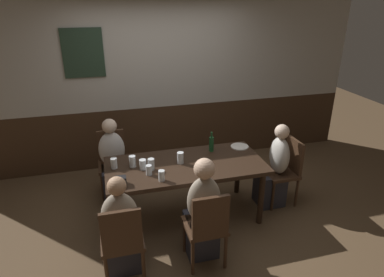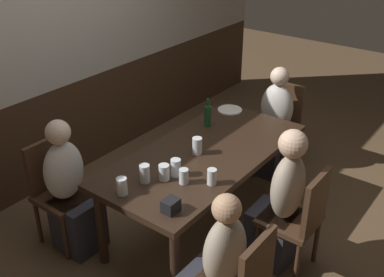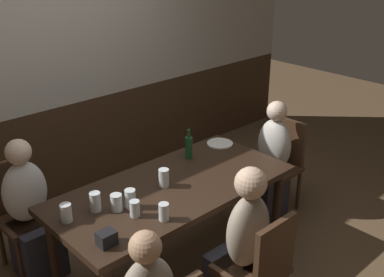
{
  "view_description": "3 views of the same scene",
  "coord_description": "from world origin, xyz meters",
  "px_view_note": "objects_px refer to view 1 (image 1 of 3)",
  "views": [
    {
      "loc": [
        -0.85,
        -3.43,
        2.58
      ],
      "look_at": [
        0.06,
        -0.09,
        1.09
      ],
      "focal_mm": 31.51,
      "sensor_mm": 36.0,
      "label": 1
    },
    {
      "loc": [
        -2.63,
        -1.87,
        2.57
      ],
      "look_at": [
        -0.22,
        -0.04,
        0.97
      ],
      "focal_mm": 43.19,
      "sensor_mm": 36.0,
      "label": 2
    },
    {
      "loc": [
        -1.99,
        -2.34,
        2.46
      ],
      "look_at": [
        0.14,
        -0.06,
        1.1
      ],
      "focal_mm": 43.84,
      "sensor_mm": 36.0,
      "label": 3
    }
  ],
  "objects_px": {
    "person_head_east": "(274,172)",
    "pint_glass_amber": "(143,165)",
    "pint_glass_pale": "(180,158)",
    "chair_mid_near": "(207,225)",
    "person_left_far": "(113,166)",
    "chair_left_far": "(113,159)",
    "condiment_caddy": "(121,181)",
    "plate_white_large": "(240,147)",
    "chair_head_east": "(286,168)",
    "pint_glass_stout": "(114,164)",
    "chair_left_near": "(122,239)",
    "person_left_near": "(121,232)",
    "tumbler_water": "(149,171)",
    "dining_table": "(186,170)",
    "beer_bottle_green": "(211,144)",
    "person_mid_near": "(202,215)",
    "tumbler_short": "(151,165)",
    "highball_clear": "(132,162)",
    "beer_glass_half": "(162,176)"
  },
  "relations": [
    {
      "from": "pint_glass_amber",
      "to": "plate_white_large",
      "type": "relative_size",
      "value": 0.51
    },
    {
      "from": "person_left_far",
      "to": "pint_glass_pale",
      "type": "xyz_separation_m",
      "value": [
        0.77,
        -0.66,
        0.33
      ]
    },
    {
      "from": "chair_left_far",
      "to": "pint_glass_amber",
      "type": "relative_size",
      "value": 7.4
    },
    {
      "from": "chair_mid_near",
      "to": "plate_white_large",
      "type": "bearing_deg",
      "value": 54.83
    },
    {
      "from": "person_head_east",
      "to": "beer_bottle_green",
      "type": "xyz_separation_m",
      "value": [
        -0.78,
        0.26,
        0.38
      ]
    },
    {
      "from": "chair_mid_near",
      "to": "pint_glass_amber",
      "type": "distance_m",
      "value": 1.04
    },
    {
      "from": "chair_mid_near",
      "to": "pint_glass_pale",
      "type": "xyz_separation_m",
      "value": [
        -0.05,
        0.89,
        0.3
      ]
    },
    {
      "from": "pint_glass_pale",
      "to": "condiment_caddy",
      "type": "height_order",
      "value": "pint_glass_pale"
    },
    {
      "from": "dining_table",
      "to": "condiment_caddy",
      "type": "bearing_deg",
      "value": -159.84
    },
    {
      "from": "person_head_east",
      "to": "pint_glass_amber",
      "type": "bearing_deg",
      "value": 179.96
    },
    {
      "from": "person_mid_near",
      "to": "beer_bottle_green",
      "type": "distance_m",
      "value": 1.09
    },
    {
      "from": "pint_glass_stout",
      "to": "condiment_caddy",
      "type": "distance_m",
      "value": 0.4
    },
    {
      "from": "chair_mid_near",
      "to": "person_left_far",
      "type": "xyz_separation_m",
      "value": [
        -0.82,
        1.55,
        -0.03
      ]
    },
    {
      "from": "pint_glass_stout",
      "to": "plate_white_large",
      "type": "bearing_deg",
      "value": 5.93
    },
    {
      "from": "person_head_east",
      "to": "plate_white_large",
      "type": "relative_size",
      "value": 4.78
    },
    {
      "from": "chair_head_east",
      "to": "pint_glass_pale",
      "type": "xyz_separation_m",
      "value": [
        -1.4,
        0.04,
        0.3
      ]
    },
    {
      "from": "chair_mid_near",
      "to": "pint_glass_stout",
      "type": "xyz_separation_m",
      "value": [
        -0.82,
        0.97,
        0.3
      ]
    },
    {
      "from": "person_left_near",
      "to": "person_head_east",
      "type": "distance_m",
      "value": 2.12
    },
    {
      "from": "person_left_far",
      "to": "beer_bottle_green",
      "type": "bearing_deg",
      "value": -19.59
    },
    {
      "from": "person_mid_near",
      "to": "beer_glass_half",
      "type": "distance_m",
      "value": 0.6
    },
    {
      "from": "chair_left_near",
      "to": "pint_glass_pale",
      "type": "distance_m",
      "value": 1.22
    },
    {
      "from": "chair_left_far",
      "to": "person_mid_near",
      "type": "distance_m",
      "value": 1.76
    },
    {
      "from": "tumbler_water",
      "to": "chair_mid_near",
      "type": "bearing_deg",
      "value": -57.65
    },
    {
      "from": "chair_mid_near",
      "to": "tumbler_short",
      "type": "distance_m",
      "value": 0.97
    },
    {
      "from": "chair_left_near",
      "to": "pint_glass_pale",
      "type": "xyz_separation_m",
      "value": [
        0.77,
        0.89,
        0.3
      ]
    },
    {
      "from": "pint_glass_stout",
      "to": "plate_white_large",
      "type": "xyz_separation_m",
      "value": [
        1.62,
        0.17,
        -0.05
      ]
    },
    {
      "from": "tumbler_water",
      "to": "tumbler_short",
      "type": "relative_size",
      "value": 0.84
    },
    {
      "from": "beer_bottle_green",
      "to": "dining_table",
      "type": "bearing_deg",
      "value": -147.33
    },
    {
      "from": "person_head_east",
      "to": "highball_clear",
      "type": "xyz_separation_m",
      "value": [
        -1.79,
        0.09,
        0.34
      ]
    },
    {
      "from": "tumbler_short",
      "to": "beer_bottle_green",
      "type": "relative_size",
      "value": 0.52
    },
    {
      "from": "beer_bottle_green",
      "to": "condiment_caddy",
      "type": "xyz_separation_m",
      "value": [
        -1.17,
        -0.54,
        -0.06
      ]
    },
    {
      "from": "condiment_caddy",
      "to": "plate_white_large",
      "type": "bearing_deg",
      "value": 19.68
    },
    {
      "from": "plate_white_large",
      "to": "condiment_caddy",
      "type": "relative_size",
      "value": 2.11
    },
    {
      "from": "chair_head_east",
      "to": "person_head_east",
      "type": "relative_size",
      "value": 0.79
    },
    {
      "from": "plate_white_large",
      "to": "chair_head_east",
      "type": "bearing_deg",
      "value": -27.09
    },
    {
      "from": "chair_left_near",
      "to": "pint_glass_amber",
      "type": "distance_m",
      "value": 0.96
    },
    {
      "from": "person_head_east",
      "to": "pint_glass_amber",
      "type": "height_order",
      "value": "person_head_east"
    },
    {
      "from": "person_left_far",
      "to": "tumbler_water",
      "type": "height_order",
      "value": "person_left_far"
    },
    {
      "from": "condiment_caddy",
      "to": "chair_left_near",
      "type": "bearing_deg",
      "value": -95.35
    },
    {
      "from": "dining_table",
      "to": "chair_left_far",
      "type": "bearing_deg",
      "value": 133.72
    },
    {
      "from": "pint_glass_amber",
      "to": "pint_glass_pale",
      "type": "xyz_separation_m",
      "value": [
        0.45,
        0.03,
        0.01
      ]
    },
    {
      "from": "plate_white_large",
      "to": "person_mid_near",
      "type": "bearing_deg",
      "value": -129.39
    },
    {
      "from": "person_mid_near",
      "to": "tumbler_water",
      "type": "relative_size",
      "value": 10.28
    },
    {
      "from": "chair_left_far",
      "to": "condiment_caddy",
      "type": "distance_m",
      "value": 1.18
    },
    {
      "from": "plate_white_large",
      "to": "person_left_near",
      "type": "bearing_deg",
      "value": -149.05
    },
    {
      "from": "beer_glass_half",
      "to": "person_left_far",
      "type": "bearing_deg",
      "value": 115.57
    },
    {
      "from": "person_head_east",
      "to": "beer_bottle_green",
      "type": "bearing_deg",
      "value": 161.66
    },
    {
      "from": "chair_left_far",
      "to": "tumbler_short",
      "type": "relative_size",
      "value": 6.51
    },
    {
      "from": "person_left_far",
      "to": "tumbler_water",
      "type": "bearing_deg",
      "value": -66.3
    },
    {
      "from": "chair_left_near",
      "to": "person_left_far",
      "type": "height_order",
      "value": "person_left_far"
    }
  ]
}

